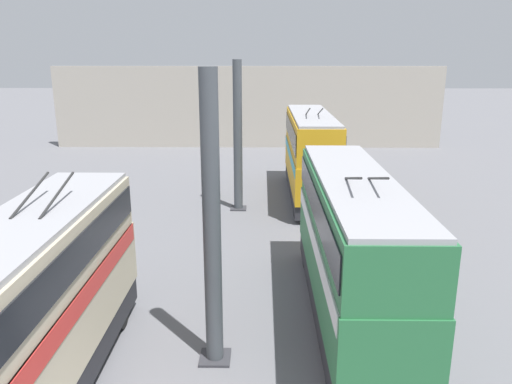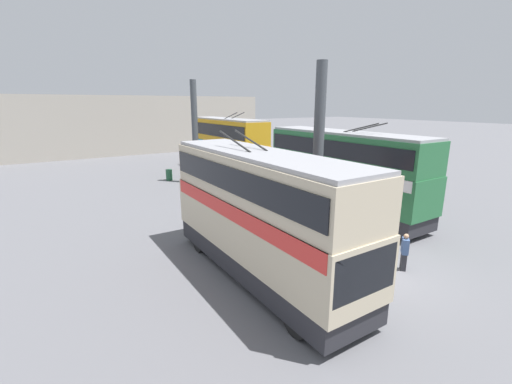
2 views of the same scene
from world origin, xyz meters
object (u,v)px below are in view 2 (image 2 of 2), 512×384
object	(u,v)px
bus_right_far	(260,208)
bus_left_far	(228,142)
person_by_right_row	(372,283)
person_aisle_foreground	(405,251)
bus_left_near	(343,167)
oil_drum	(169,175)

from	to	relation	value
bus_right_far	bus_left_far	bearing A→B (deg)	-24.55
person_by_right_row	person_aisle_foreground	size ratio (longest dim) A/B	1.00
bus_left_far	bus_left_near	bearing A→B (deg)	-180.00
person_by_right_row	person_aisle_foreground	bearing A→B (deg)	-154.20
person_by_right_row	oil_drum	xyz separation A→B (m)	(22.14, -0.68, -0.33)
bus_right_far	person_aisle_foreground	world-z (taller)	bus_right_far
person_aisle_foreground	person_by_right_row	bearing A→B (deg)	64.69
person_by_right_row	oil_drum	size ratio (longest dim) A/B	1.63
person_aisle_foreground	oil_drum	size ratio (longest dim) A/B	1.62
bus_left_near	oil_drum	size ratio (longest dim) A/B	11.67
bus_left_far	person_aisle_foreground	world-z (taller)	bus_left_far
bus_left_far	oil_drum	distance (m)	6.37
bus_left_near	oil_drum	xyz separation A→B (m)	(14.42, 5.89, -2.32)
bus_left_far	bus_right_far	bearing A→B (deg)	155.45
bus_right_far	bus_left_near	bearing A→B (deg)	-64.46
person_aisle_foreground	oil_drum	xyz separation A→B (m)	(21.18, 2.44, -0.33)
bus_left_far	bus_right_far	distance (m)	20.57
bus_left_near	oil_drum	distance (m)	15.75
bus_left_near	person_by_right_row	xyz separation A→B (m)	(-7.72, 6.56, -1.99)
bus_left_near	bus_left_far	bearing A→B (deg)	0.00
bus_left_near	person_aisle_foreground	xyz separation A→B (m)	(-6.76, 3.45, -1.99)
bus_left_far	person_by_right_row	distance (m)	23.39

